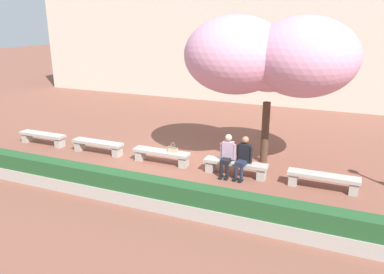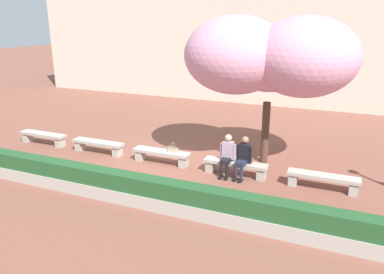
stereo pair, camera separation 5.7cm
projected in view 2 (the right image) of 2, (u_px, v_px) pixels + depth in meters
name	position (u px, v px, depth m)	size (l,w,h in m)	color
ground_plane	(162.00, 163.00, 12.67)	(100.00, 100.00, 0.00)	brown
building_facade	(256.00, 38.00, 22.36)	(28.00, 4.00, 7.18)	beige
stone_bench_west_end	(43.00, 136.00, 14.53)	(1.99, 0.42, 0.45)	#ADA89E
stone_bench_near_west	(98.00, 145.00, 13.55)	(1.99, 0.42, 0.45)	#ADA89E
stone_bench_center	(161.00, 155.00, 12.58)	(1.99, 0.42, 0.45)	#ADA89E
stone_bench_near_east	(235.00, 166.00, 11.60)	(1.99, 0.42, 0.45)	#ADA89E
stone_bench_east_end	(323.00, 179.00, 10.63)	(1.99, 0.42, 0.45)	#ADA89E
person_seated_left	(227.00, 154.00, 11.54)	(0.51, 0.69, 1.29)	black
person_seated_right	(243.00, 156.00, 11.34)	(0.51, 0.72, 1.29)	black
handbag	(173.00, 148.00, 12.36)	(0.30, 0.15, 0.34)	tan
cherry_tree_main	(269.00, 57.00, 11.65)	(5.37, 3.55, 4.81)	#513828
planter_hedge_foreground	(112.00, 185.00, 10.06)	(16.66, 0.50, 0.80)	#ADA89E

